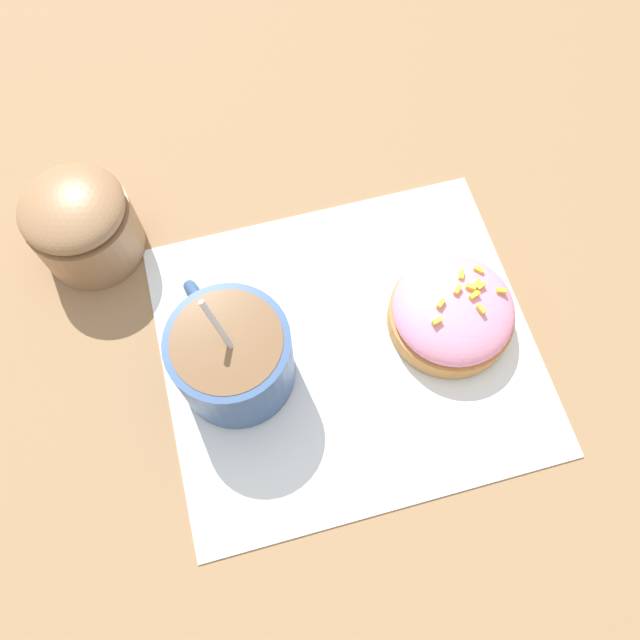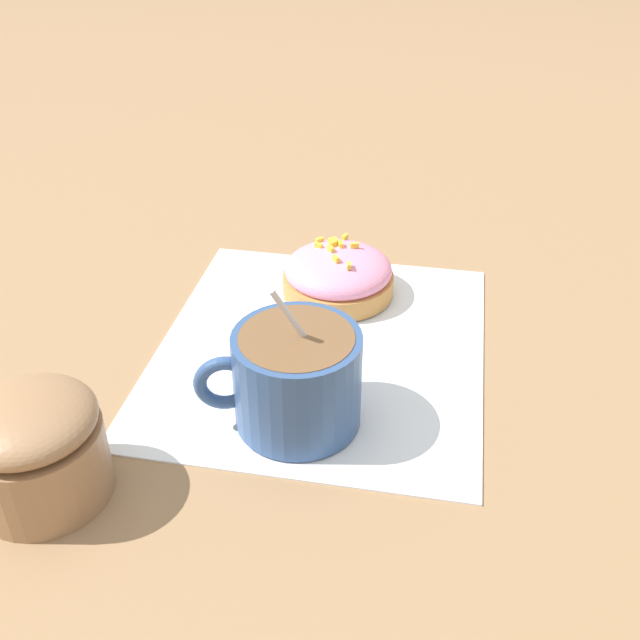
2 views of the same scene
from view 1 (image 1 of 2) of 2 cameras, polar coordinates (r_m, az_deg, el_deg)
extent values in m
plane|color=#93704C|center=(0.48, 2.58, -2.51)|extent=(3.00, 3.00, 0.00)
cube|color=white|center=(0.48, 2.58, -2.45)|extent=(0.28, 0.25, 0.00)
cylinder|color=#335184|center=(0.44, -7.94, -3.60)|extent=(0.08, 0.08, 0.07)
cylinder|color=brown|center=(0.41, -8.44, -2.30)|extent=(0.07, 0.07, 0.01)
torus|color=#335184|center=(0.46, -10.85, 1.29)|extent=(0.02, 0.04, 0.04)
ellipsoid|color=silver|center=(0.47, -9.48, -2.71)|extent=(0.03, 0.03, 0.01)
cylinder|color=silver|center=(0.41, -7.54, -3.29)|extent=(0.03, 0.05, 0.10)
cylinder|color=#C18442|center=(0.48, 11.89, 0.01)|extent=(0.09, 0.09, 0.02)
ellipsoid|color=pink|center=(0.47, 12.22, 0.68)|extent=(0.09, 0.09, 0.03)
cube|color=yellow|center=(0.48, 14.29, 4.47)|extent=(0.01, 0.01, 0.00)
cube|color=yellow|center=(0.47, 14.15, 3.24)|extent=(0.01, 0.01, 0.00)
cube|color=yellow|center=(0.46, 13.86, 2.53)|extent=(0.01, 0.00, 0.00)
cube|color=yellow|center=(0.46, 14.51, 0.95)|extent=(0.01, 0.01, 0.00)
cube|color=yellow|center=(0.47, 16.39, 2.22)|extent=(0.01, 0.01, 0.00)
cube|color=yellow|center=(0.46, 12.47, 2.70)|extent=(0.01, 0.01, 0.00)
cube|color=yellow|center=(0.47, 12.79, 4.06)|extent=(0.01, 0.01, 0.00)
cube|color=yellow|center=(0.46, 13.64, 2.92)|extent=(0.01, 0.01, 0.00)
cube|color=yellow|center=(0.45, 10.66, -0.12)|extent=(0.01, 0.00, 0.00)
cube|color=yellow|center=(0.46, 13.67, 2.73)|extent=(0.01, 0.01, 0.00)
cube|color=yellow|center=(0.45, 10.99, 1.53)|extent=(0.01, 0.01, 0.00)
cube|color=yellow|center=(0.47, 14.48, 3.00)|extent=(0.01, 0.01, 0.00)
cylinder|color=#99704C|center=(0.53, -20.55, 7.60)|extent=(0.08, 0.08, 0.05)
ellipsoid|color=#99704C|center=(0.50, -21.79, 9.50)|extent=(0.08, 0.08, 0.03)
camera|label=2|loc=(0.42, -78.29, -9.86)|focal=42.00mm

